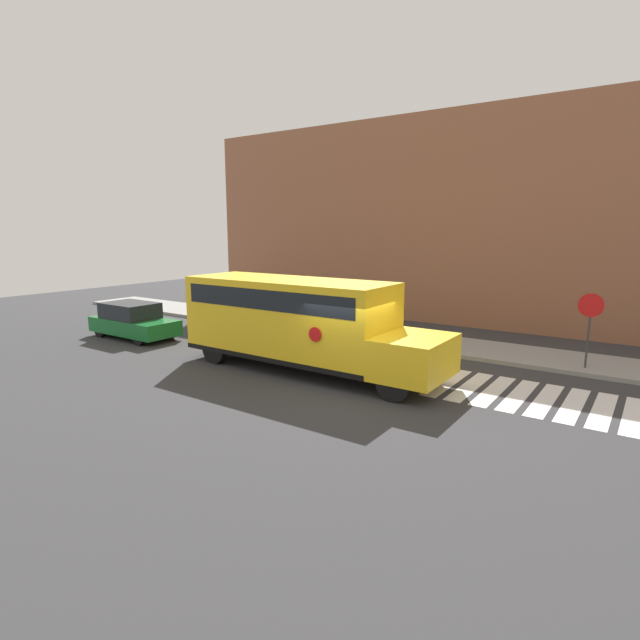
# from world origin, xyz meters

# --- Properties ---
(ground_plane) EXTENTS (60.00, 60.00, 0.00)m
(ground_plane) POSITION_xyz_m (0.00, 0.00, 0.00)
(ground_plane) COLOR #333335
(sidewalk_strip) EXTENTS (44.00, 3.00, 0.15)m
(sidewalk_strip) POSITION_xyz_m (0.00, 6.50, 0.07)
(sidewalk_strip) COLOR gray
(sidewalk_strip) RESTS_ON ground
(building_backdrop) EXTENTS (32.00, 4.00, 10.17)m
(building_backdrop) POSITION_xyz_m (0.00, 13.00, 5.09)
(building_backdrop) COLOR #935B42
(building_backdrop) RESTS_ON ground
(crosswalk_stripes) EXTENTS (5.40, 3.20, 0.01)m
(crosswalk_stripes) POSITION_xyz_m (4.71, 2.00, 0.00)
(crosswalk_stripes) COLOR white
(crosswalk_stripes) RESTS_ON ground
(school_bus) EXTENTS (9.18, 2.57, 3.02)m
(school_bus) POSITION_xyz_m (-2.46, 0.62, 1.72)
(school_bus) COLOR yellow
(school_bus) RESTS_ON ground
(parked_car) EXTENTS (4.15, 1.77, 1.52)m
(parked_car) POSITION_xyz_m (-11.30, 0.46, 0.74)
(parked_car) COLOR #196B2D
(parked_car) RESTS_ON ground
(stop_sign) EXTENTS (0.77, 0.10, 2.62)m
(stop_sign) POSITION_xyz_m (5.58, 5.68, 1.77)
(stop_sign) COLOR #38383A
(stop_sign) RESTS_ON ground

